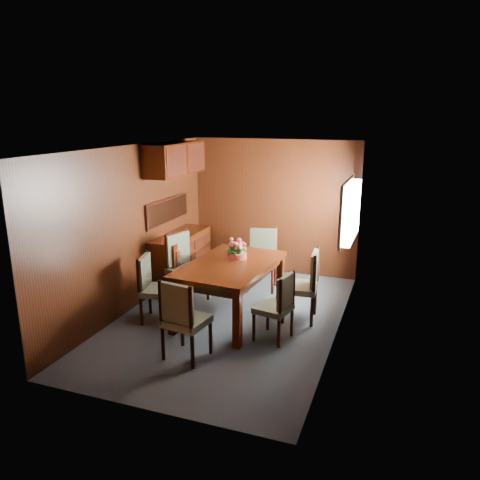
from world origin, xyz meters
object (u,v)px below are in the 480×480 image
at_px(chair_head, 182,316).
at_px(dining_table, 230,271).
at_px(chair_right_near, 278,303).
at_px(chair_left_near, 152,284).
at_px(sideboard, 181,260).
at_px(flower_centerpiece, 237,249).

bearing_deg(chair_head, dining_table, 94.25).
bearing_deg(chair_right_near, chair_left_near, 101.97).
bearing_deg(dining_table, sideboard, 147.34).
relative_size(sideboard, chair_head, 1.39).
xyz_separation_m(sideboard, dining_table, (1.24, -0.93, 0.25)).
relative_size(sideboard, chair_right_near, 1.54).
distance_m(chair_left_near, chair_head, 1.24).
bearing_deg(dining_table, chair_head, -89.71).
height_order(sideboard, chair_left_near, chair_left_near).
bearing_deg(flower_centerpiece, sideboard, 151.31).
relative_size(dining_table, chair_left_near, 1.89).
relative_size(dining_table, chair_head, 1.80).
bearing_deg(sideboard, flower_centerpiece, -28.69).
height_order(dining_table, chair_left_near, chair_left_near).
distance_m(sideboard, flower_centerpiece, 1.51).
bearing_deg(chair_right_near, dining_table, 73.10).
relative_size(chair_left_near, flower_centerpiece, 3.19).
height_order(sideboard, dining_table, sideboard).
distance_m(sideboard, chair_left_near, 1.41).
bearing_deg(chair_head, chair_right_near, 51.56).
bearing_deg(sideboard, chair_right_near, -33.72).
height_order(chair_right_near, chair_head, chair_head).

